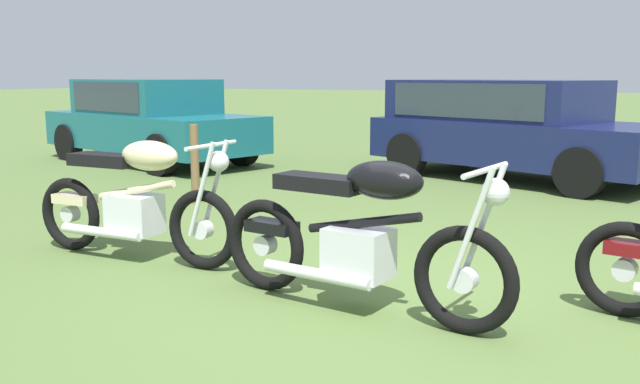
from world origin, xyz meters
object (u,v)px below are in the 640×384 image
Objects in this scene: car_teal at (149,116)px; motorcycle_cream at (134,201)px; motorcycle_black at (359,236)px; car_navy at (507,121)px; fence_post_wooden at (195,164)px.

motorcycle_cream is at bearing -34.61° from car_teal.
car_navy reaches higher than motorcycle_black.
motorcycle_cream is 0.44× the size of car_teal.
motorcycle_cream is 2.17× the size of fence_post_wooden.
motorcycle_cream is 0.95× the size of motorcycle_black.
motorcycle_black is 0.46× the size of car_teal.
car_navy is at bearing 25.14° from car_teal.
car_navy is (5.90, 0.85, 0.04)m from car_teal.
motorcycle_cream is 0.45× the size of car_navy.
car_teal is 5.96m from car_navy.
car_teal is at bearing 128.68° from motorcycle_cream.
car_navy is (-0.28, 6.31, 0.34)m from motorcycle_black.
motorcycle_cream is 6.53m from car_teal.
motorcycle_cream and motorcycle_black have the same top height.
motorcycle_black is at bearing -67.25° from car_navy.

